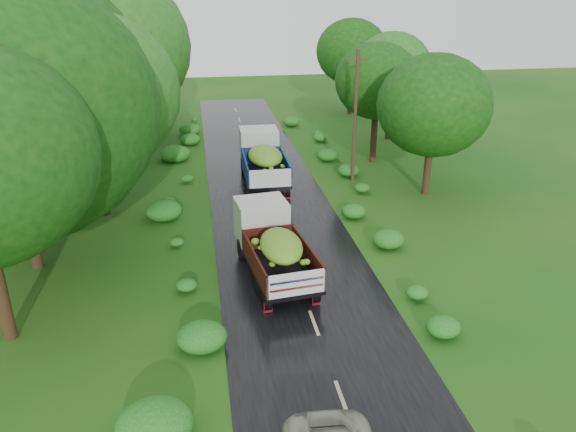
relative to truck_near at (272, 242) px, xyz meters
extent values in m
plane|color=#114F11|center=(0.96, -7.84, -1.47)|extent=(120.00, 120.00, 0.00)
cube|color=black|center=(0.96, -2.84, -1.46)|extent=(6.50, 80.00, 0.02)
cube|color=#BFB78C|center=(0.96, -7.84, -1.45)|extent=(0.12, 1.60, 0.00)
cube|color=#BFB78C|center=(0.96, -3.84, -1.45)|extent=(0.12, 1.60, 0.00)
cube|color=#BFB78C|center=(0.96, 0.16, -1.45)|extent=(0.12, 1.60, 0.00)
cube|color=#BFB78C|center=(0.96, 4.16, -1.45)|extent=(0.12, 1.60, 0.00)
cube|color=#BFB78C|center=(0.96, 8.16, -1.45)|extent=(0.12, 1.60, 0.00)
cube|color=#BFB78C|center=(0.96, 12.16, -1.45)|extent=(0.12, 1.60, 0.00)
cube|color=#BFB78C|center=(0.96, 16.16, -1.45)|extent=(0.12, 1.60, 0.00)
cube|color=#BFB78C|center=(0.96, 20.16, -1.45)|extent=(0.12, 1.60, 0.00)
cube|color=#BFB78C|center=(0.96, 24.16, -1.45)|extent=(0.12, 1.60, 0.00)
cube|color=#BFB78C|center=(0.96, 28.16, -1.45)|extent=(0.12, 1.60, 0.00)
cube|color=#BFB78C|center=(0.96, 32.16, -1.45)|extent=(0.12, 1.60, 0.00)
cube|color=black|center=(0.04, -0.31, -0.84)|extent=(2.31, 5.61, 0.27)
cylinder|color=black|center=(-1.13, 1.55, -0.99)|extent=(0.38, 0.99, 0.97)
cylinder|color=black|center=(0.73, 1.77, -0.99)|extent=(0.38, 0.99, 0.97)
cylinder|color=black|center=(-0.75, -1.65, -0.99)|extent=(0.38, 0.99, 0.97)
cylinder|color=black|center=(1.12, -1.42, -0.99)|extent=(0.38, 0.99, 0.97)
cylinder|color=black|center=(-0.63, -2.63, -0.99)|extent=(0.38, 0.99, 0.97)
cylinder|color=black|center=(1.24, -2.40, -0.99)|extent=(0.38, 0.99, 0.97)
cube|color=maroon|center=(-0.59, -2.96, -1.20)|extent=(0.33, 0.08, 0.43)
cube|color=maroon|center=(1.27, -2.73, -1.20)|extent=(0.33, 0.08, 0.43)
cube|color=silver|center=(-0.22, 1.85, 0.21)|extent=(2.34, 2.08, 1.84)
cube|color=black|center=(0.16, -1.31, -0.63)|extent=(2.71, 4.39, 0.15)
cube|color=#44130C|center=(-0.91, -1.44, -0.09)|extent=(0.58, 4.14, 0.92)
cube|color=#44130C|center=(1.22, -1.18, -0.09)|extent=(0.58, 4.14, 0.92)
cube|color=#44130C|center=(-0.09, 0.71, -0.09)|extent=(2.22, 0.34, 0.92)
cube|color=silver|center=(0.40, -3.34, -0.09)|extent=(2.22, 0.34, 0.92)
ellipsoid|color=#508C19|center=(0.16, -1.31, 0.48)|extent=(2.27, 3.69, 0.97)
cube|color=black|center=(1.00, 11.14, -0.79)|extent=(1.86, 5.92, 0.29)
cylinder|color=black|center=(0.00, 13.30, -0.95)|extent=(0.30, 1.05, 1.05)
cylinder|color=black|center=(2.03, 13.28, -0.95)|extent=(0.30, 1.05, 1.05)
cylinder|color=black|center=(-0.03, 9.81, -0.95)|extent=(0.30, 1.05, 1.05)
cylinder|color=black|center=(2.00, 9.79, -0.95)|extent=(0.30, 1.05, 1.05)
cylinder|color=black|center=(-0.04, 8.74, -0.95)|extent=(0.30, 1.05, 1.05)
cylinder|color=black|center=(1.99, 8.72, -0.95)|extent=(0.30, 1.05, 1.05)
cube|color=maroon|center=(-0.05, 8.38, -1.18)|extent=(0.36, 0.05, 0.47)
cube|color=maroon|center=(1.99, 8.36, -1.18)|extent=(0.36, 0.05, 0.47)
cube|color=silver|center=(1.02, 13.50, 0.35)|extent=(2.33, 2.01, 1.99)
cube|color=black|center=(0.99, 10.04, -0.56)|extent=(2.45, 4.53, 0.17)
cube|color=navy|center=(-0.18, 10.05, 0.02)|extent=(0.13, 4.51, 1.00)
cube|color=navy|center=(2.15, 10.03, 0.02)|extent=(0.13, 4.51, 1.00)
cube|color=navy|center=(1.01, 12.26, 0.02)|extent=(2.41, 0.11, 1.00)
cube|color=silver|center=(0.97, 7.83, 0.02)|extent=(2.41, 0.11, 1.00)
ellipsoid|color=#508C19|center=(0.99, 10.04, 0.65)|extent=(2.06, 3.81, 1.05)
cylinder|color=#382616|center=(6.47, 11.05, 2.42)|extent=(0.21, 0.21, 7.78)
cube|color=#382616|center=(6.47, 11.05, 5.72)|extent=(1.36, 0.10, 0.10)
cylinder|color=black|center=(-9.87, 2.36, 2.39)|extent=(0.47, 0.47, 7.72)
ellipsoid|color=#0C3D0B|center=(-9.87, 2.36, 5.32)|extent=(4.81, 4.81, 4.33)
cylinder|color=black|center=(-7.73, 7.88, 2.12)|extent=(0.45, 0.45, 7.18)
ellipsoid|color=#0C3D0B|center=(-7.73, 7.88, 4.85)|extent=(4.16, 4.16, 3.74)
cylinder|color=black|center=(-10.77, 14.19, 2.78)|extent=(0.48, 0.48, 8.50)
ellipsoid|color=#0C3D0B|center=(-10.77, 14.19, 6.01)|extent=(4.41, 4.41, 3.97)
cylinder|color=black|center=(-9.14, 18.57, 1.80)|extent=(0.44, 0.44, 6.54)
ellipsoid|color=#0C3D0B|center=(-9.14, 18.57, 4.28)|extent=(3.23, 3.23, 2.91)
cylinder|color=black|center=(-9.08, 22.64, 2.46)|extent=(0.47, 0.47, 7.86)
ellipsoid|color=#0C3D0B|center=(-9.08, 22.64, 5.44)|extent=(5.02, 5.02, 4.52)
cylinder|color=black|center=(-8.53, 28.56, 2.82)|extent=(0.49, 0.49, 8.59)
ellipsoid|color=#0C3D0B|center=(-8.53, 28.56, 6.09)|extent=(3.88, 3.88, 3.49)
cylinder|color=black|center=(9.98, 8.07, 1.42)|extent=(0.42, 0.42, 5.78)
ellipsoid|color=#255615|center=(9.98, 8.07, 3.62)|extent=(3.52, 3.52, 3.17)
cylinder|color=black|center=(8.82, 14.47, 1.59)|extent=(0.43, 0.43, 6.13)
ellipsoid|color=#255615|center=(8.82, 14.47, 3.92)|extent=(3.30, 3.30, 2.97)
cylinder|color=black|center=(11.73, 19.98, 1.61)|extent=(0.43, 0.43, 6.17)
ellipsoid|color=#255615|center=(11.73, 19.98, 3.95)|extent=(3.36, 3.36, 3.02)
cylinder|color=black|center=(11.14, 29.03, 1.66)|extent=(0.43, 0.43, 6.26)
ellipsoid|color=#255615|center=(11.14, 29.03, 4.04)|extent=(3.56, 3.56, 3.20)
camera|label=1|loc=(-2.74, -20.48, 9.90)|focal=35.00mm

